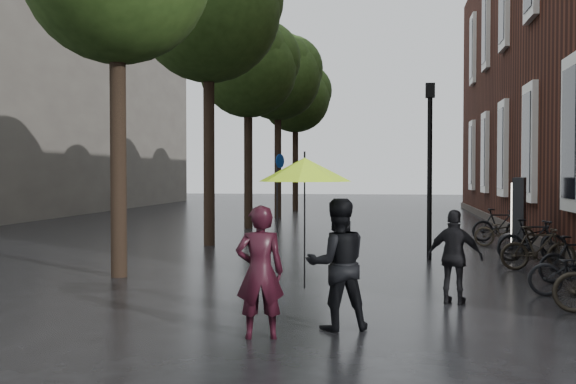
% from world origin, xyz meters
% --- Properties ---
extents(street_trees, '(4.33, 34.03, 8.91)m').
position_xyz_m(street_trees, '(-3.99, 15.91, 6.34)').
color(street_trees, black).
rests_on(street_trees, ground).
extents(person_burgundy, '(0.69, 0.54, 1.69)m').
position_xyz_m(person_burgundy, '(-0.32, 2.51, 0.84)').
color(person_burgundy, black).
rests_on(person_burgundy, ground).
extents(person_black, '(1.02, 0.90, 1.75)m').
position_xyz_m(person_black, '(0.61, 3.15, 0.88)').
color(person_black, black).
rests_on(person_black, ground).
extents(lime_umbrella, '(1.20, 1.20, 1.77)m').
position_xyz_m(lime_umbrella, '(0.21, 2.79, 2.13)').
color(lime_umbrella, black).
rests_on(lime_umbrella, ground).
extents(pedestrian_walking, '(0.95, 0.62, 1.51)m').
position_xyz_m(pedestrian_walking, '(2.31, 5.20, 0.75)').
color(pedestrian_walking, black).
rests_on(pedestrian_walking, ground).
extents(parked_bicycles, '(2.07, 11.21, 1.01)m').
position_xyz_m(parked_bicycles, '(4.55, 10.14, 0.47)').
color(parked_bicycles, black).
rests_on(parked_bicycles, ground).
extents(ad_lightbox, '(0.30, 1.31, 1.97)m').
position_xyz_m(ad_lightbox, '(4.53, 12.20, 0.99)').
color(ad_lightbox, black).
rests_on(ad_lightbox, ground).
extents(lamp_post, '(0.22, 0.22, 4.24)m').
position_xyz_m(lamp_post, '(2.20, 10.73, 2.57)').
color(lamp_post, black).
rests_on(lamp_post, ground).
extents(cycle_sign, '(0.15, 0.50, 2.76)m').
position_xyz_m(cycle_sign, '(-2.68, 17.71, 1.82)').
color(cycle_sign, '#262628').
rests_on(cycle_sign, ground).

